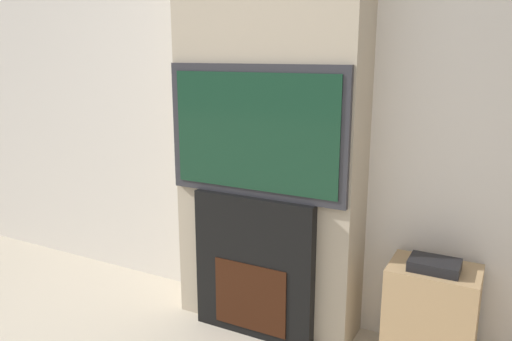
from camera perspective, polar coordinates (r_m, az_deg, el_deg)
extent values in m
cube|color=silver|center=(2.85, 3.18, 9.50)|extent=(6.00, 0.06, 2.70)
cube|color=tan|center=(2.69, 1.53, 9.29)|extent=(1.04, 0.30, 2.70)
cube|color=black|center=(2.79, 0.00, -10.78)|extent=(0.70, 0.14, 0.80)
cube|color=#33160A|center=(2.80, -0.72, -14.30)|extent=(0.43, 0.01, 0.38)
cube|color=#2D2D33|center=(2.58, 0.00, 4.46)|extent=(1.01, 0.06, 0.69)
cube|color=#143823|center=(2.55, -0.35, 4.36)|extent=(0.93, 0.01, 0.60)
cube|color=tan|center=(2.70, 19.33, -15.58)|extent=(0.42, 0.30, 0.53)
cube|color=black|center=(2.55, 19.73, -10.13)|extent=(0.23, 0.17, 0.05)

